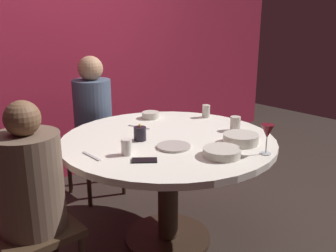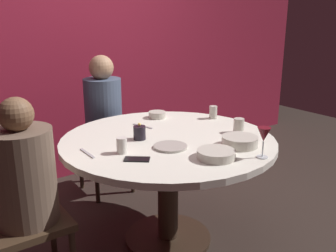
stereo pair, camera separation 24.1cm
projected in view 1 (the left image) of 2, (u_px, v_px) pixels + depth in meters
The scene contains 17 objects.
ground_plane at pixel (168, 239), 2.65m from camera, with size 8.00×8.00×0.00m, color #2D231E.
back_wall at pixel (58, 41), 3.37m from camera, with size 6.00×0.10×2.60m, color maroon.
dining_table at pixel (168, 159), 2.48m from camera, with size 1.39×1.39×0.76m.
seated_diner_left at pixel (30, 185), 1.87m from camera, with size 0.40×0.40×1.14m.
seated_diner_back at pixel (93, 112), 3.13m from camera, with size 0.40×0.40×1.21m.
candle_holder at pixel (140, 134), 2.38m from camera, with size 0.08×0.08×0.11m.
wine_glass at pixel (267, 133), 2.12m from camera, with size 0.08×0.08×0.18m.
dinner_plate at pixel (174, 146), 2.26m from camera, with size 0.20×0.20×0.01m, color #B2ADA3.
cell_phone at pixel (144, 160), 2.05m from camera, with size 0.07×0.14×0.01m, color black.
bowl_serving_large at pixel (241, 139), 2.32m from camera, with size 0.22×0.22×0.06m, color beige.
bowl_salad_center at pixel (151, 115), 2.90m from camera, with size 0.13×0.13×0.05m, color beige.
bowl_small_white at pixel (222, 152), 2.11m from camera, with size 0.22×0.22×0.05m, color beige.
cup_near_candle at pixel (127, 147), 2.13m from camera, with size 0.06×0.06×0.09m, color silver.
cup_by_left_diner at pixel (235, 123), 2.58m from camera, with size 0.07×0.07×0.10m, color beige.
cup_by_right_diner at pixel (206, 111), 2.92m from camera, with size 0.06×0.06×0.10m, color beige.
fork_near_plate at pixel (139, 127), 2.66m from camera, with size 0.02×0.18×0.01m, color #B7B7BC.
knife_near_plate at pixel (92, 156), 2.11m from camera, with size 0.02×0.18×0.01m, color #B7B7BC.
Camera 1 is at (-1.53, -1.74, 1.52)m, focal length 40.00 mm.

